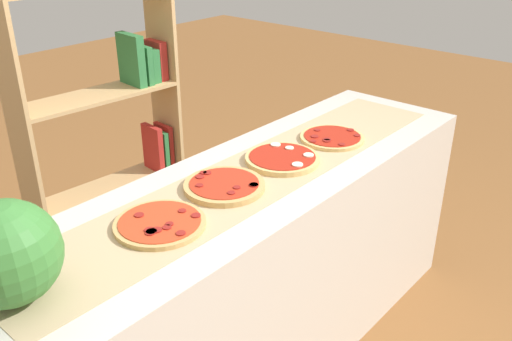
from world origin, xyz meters
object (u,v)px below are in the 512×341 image
Objects in this scene: pizza_pepperoni_0 at (160,224)px; pizza_mozzarella_2 at (283,159)px; pizza_pepperoni_3 at (332,138)px; watermelon at (7,254)px; pizza_pepperoni_1 at (224,186)px; bookshelf at (121,151)px.

pizza_pepperoni_0 is 0.99× the size of pizza_mozzarella_2.
watermelon is (-1.46, 0.02, 0.13)m from pizza_pepperoni_3.
pizza_pepperoni_1 is 0.99× the size of pizza_mozzarella_2.
pizza_pepperoni_1 is at bearing 177.43° from pizza_mozzarella_2.
pizza_pepperoni_0 is 0.65m from pizza_mozzarella_2.
bookshelf reaches higher than watermelon.
bookshelf is at bearing 94.83° from pizza_mozzarella_2.
bookshelf is at bearing 76.26° from pizza_pepperoni_1.
watermelon is at bearing -178.93° from pizza_pepperoni_1.
watermelon reaches higher than pizza_pepperoni_0.
pizza_mozzarella_2 is 1.03m from bookshelf.
bookshelf reaches higher than pizza_pepperoni_0.
pizza_mozzarella_2 is (0.65, 0.01, 0.00)m from pizza_pepperoni_0.
pizza_pepperoni_3 is (0.65, -0.04, -0.00)m from pizza_pepperoni_1.
pizza_pepperoni_3 is at bearing -0.84° from watermelon.
pizza_pepperoni_1 reaches higher than pizza_pepperoni_0.
pizza_mozzarella_2 is at bearing -2.57° from pizza_pepperoni_1.
pizza_mozzarella_2 is (0.33, -0.01, 0.00)m from pizza_pepperoni_1.
watermelon is (-0.48, 0.01, 0.13)m from pizza_pepperoni_0.
pizza_pepperoni_0 is at bearing -179.17° from pizza_mozzarella_2.
pizza_pepperoni_0 is 0.98m from pizza_pepperoni_3.
pizza_pepperoni_0 is 0.50m from watermelon.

